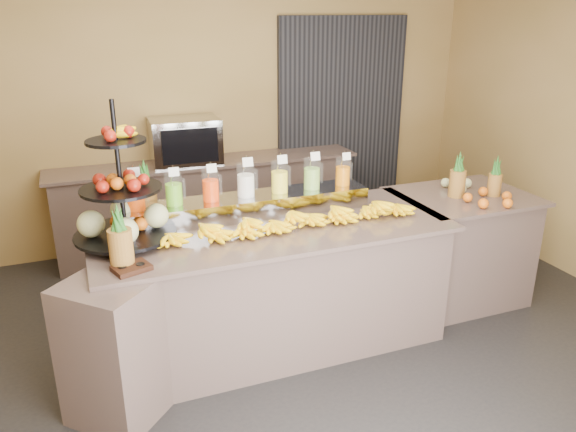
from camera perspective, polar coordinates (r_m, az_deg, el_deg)
ground at (r=4.12m, az=0.08°, el=-14.67°), size 6.00×6.00×0.00m
room_envelope at (r=4.20m, az=-1.50°, el=13.68°), size 6.04×5.02×2.82m
buffet_counter at (r=4.05m, az=-2.81°, el=-7.61°), size 2.75×1.25×0.93m
right_counter at (r=4.97m, az=16.88°, el=-2.99°), size 1.08×0.88×0.93m
back_ledge at (r=5.84m, az=-8.02°, el=1.19°), size 3.10×0.55×0.93m
pitcher_tray at (r=4.12m, az=-4.24°, el=1.03°), size 1.85×0.30×0.15m
juice_pitcher_orange_a at (r=3.92m, az=-15.27°, el=2.15°), size 0.13×0.14×0.32m
juice_pitcher_green at (r=3.95m, az=-11.53°, el=2.48°), size 0.12×0.12×0.29m
juice_pitcher_orange_b at (r=4.00m, az=-7.87°, el=2.92°), size 0.12×0.12×0.29m
juice_pitcher_milk at (r=4.06m, az=-4.31°, el=3.44°), size 0.13×0.13×0.31m
juice_pitcher_lemon at (r=4.14m, az=-0.86°, el=3.80°), size 0.13×0.13×0.31m
juice_pitcher_lime at (r=4.24m, az=2.44°, el=4.15°), size 0.13×0.13×0.31m
juice_pitcher_orange_c at (r=4.35m, az=5.58°, el=4.36°), size 0.11×0.12×0.28m
banana_heap at (r=3.90m, az=0.35°, el=-0.16°), size 1.88×0.17×0.16m
fruit_stand at (r=3.75m, az=-15.74°, el=0.93°), size 0.81×0.81×0.92m
condiment_caddy at (r=3.40m, az=-15.61°, el=-5.11°), size 0.24×0.21×0.03m
pineapple_left_a at (r=3.40m, az=-16.63°, el=-2.75°), size 0.14×0.14×0.40m
pineapple_left_b at (r=4.17m, az=-14.18°, el=2.02°), size 0.15×0.15×0.44m
right_fruit_pile at (r=4.72m, az=19.02°, el=2.40°), size 0.41×0.39×0.22m
oven_warmer at (r=5.62m, az=-10.42°, el=7.53°), size 0.67×0.48×0.44m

